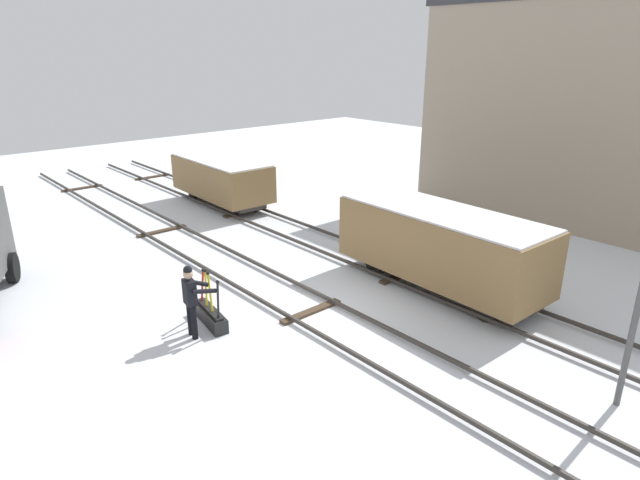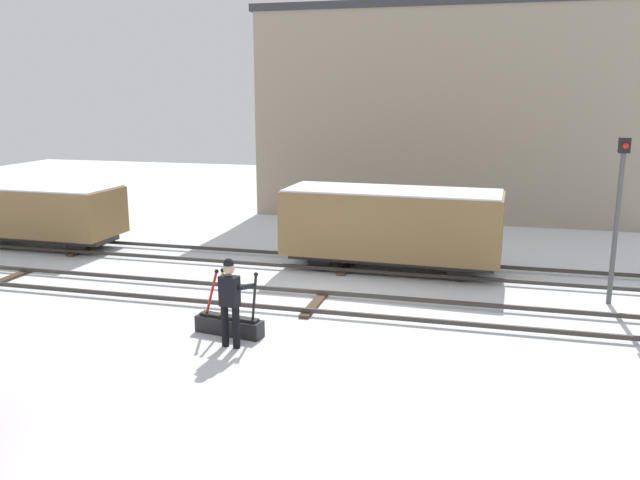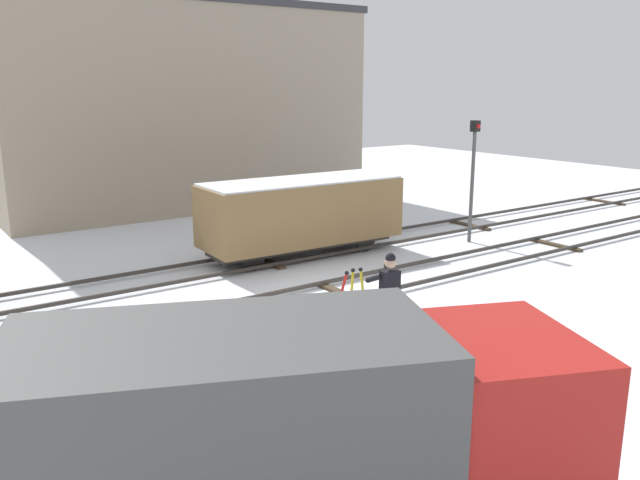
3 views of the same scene
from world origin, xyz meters
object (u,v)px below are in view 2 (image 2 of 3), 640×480
freight_car_back_track (392,224)px  freight_car_near_switch (41,211)px  switch_lever_frame (229,323)px  signal_post (618,205)px  rail_worker (230,297)px

freight_car_back_track → freight_car_near_switch: 11.73m
switch_lever_frame → freight_car_back_track: 6.63m
signal_post → freight_car_near_switch: signal_post is taller
signal_post → freight_car_back_track: 6.00m
freight_car_back_track → freight_car_near_switch: freight_car_back_track is taller
freight_car_near_switch → signal_post: bearing=-4.2°
switch_lever_frame → signal_post: (8.20, 4.32, 2.21)m
switch_lever_frame → signal_post: signal_post is taller
switch_lever_frame → freight_car_back_track: bearing=75.8°
signal_post → freight_car_near_switch: size_ratio=0.76×
signal_post → switch_lever_frame: bearing=-152.2°
switch_lever_frame → rail_worker: bearing=-55.2°
freight_car_near_switch → rail_worker: bearing=-33.6°
switch_lever_frame → freight_car_near_switch: bearing=155.6°
freight_car_near_switch → freight_car_back_track: bearing=1.4°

